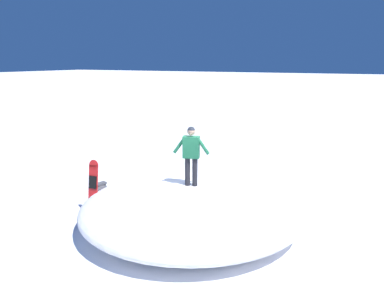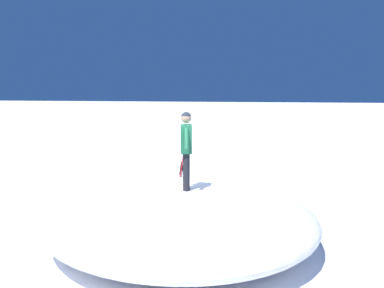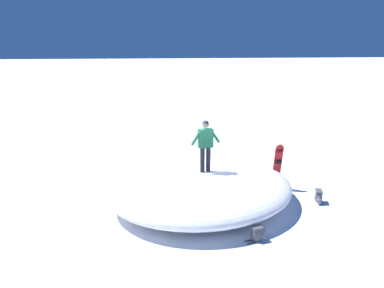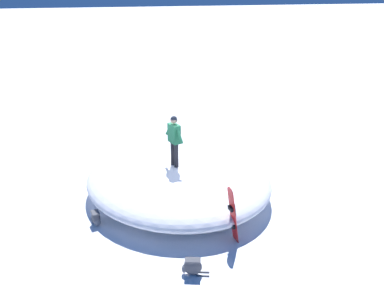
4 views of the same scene
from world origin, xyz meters
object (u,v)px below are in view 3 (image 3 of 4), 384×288
object	(u,v)px
snowboarder_standing	(206,142)
backpack_far	(319,197)
snowboard_primary_upright	(277,166)
backpack_near	(257,234)

from	to	relation	value
snowboarder_standing	backpack_far	size ratio (longest dim) A/B	2.42
snowboard_primary_upright	backpack_far	distance (m)	1.73
backpack_near	snowboard_primary_upright	bearing A→B (deg)	62.84
snowboarder_standing	backpack_far	world-z (taller)	snowboarder_standing
snowboarder_standing	backpack_near	distance (m)	3.23
backpack_near	backpack_far	size ratio (longest dim) A/B	0.82
snowboarder_standing	backpack_far	xyz separation A→B (m)	(3.58, -0.45, -1.80)
backpack_near	backpack_far	distance (m)	3.35
backpack_far	backpack_near	bearing A→B (deg)	-142.16
snowboard_primary_upright	backpack_far	world-z (taller)	snowboard_primary_upright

